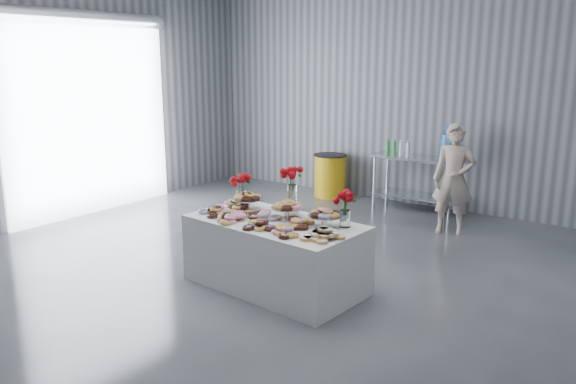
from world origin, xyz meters
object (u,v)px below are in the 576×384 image
at_px(person, 454,179).
at_px(prep_table, 417,174).
at_px(trash_barrel, 330,175).
at_px(display_table, 275,254).
at_px(water_jug, 449,144).

bearing_deg(person, prep_table, 123.70).
bearing_deg(trash_barrel, display_table, -66.54).
distance_m(prep_table, trash_barrel, 1.68).
xyz_separation_m(prep_table, person, (0.90, -0.84, 0.17)).
distance_m(water_jug, person, 1.00).
relative_size(display_table, prep_table, 1.27).
height_order(display_table, person, person).
bearing_deg(display_table, prep_table, 90.45).
bearing_deg(water_jug, prep_table, 180.00).
relative_size(prep_table, water_jug, 2.71).
height_order(person, trash_barrel, person).
height_order(prep_table, person, person).
bearing_deg(prep_table, water_jug, -0.00).
height_order(display_table, trash_barrel, trash_barrel).
distance_m(display_table, trash_barrel, 4.26).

